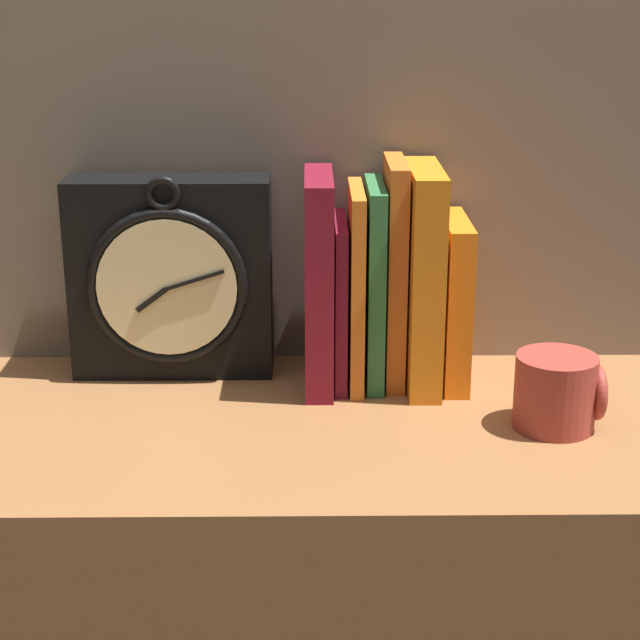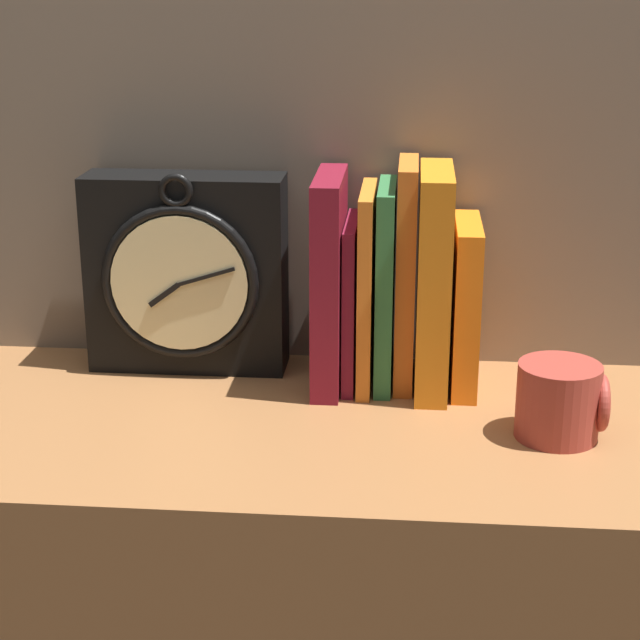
{
  "view_description": "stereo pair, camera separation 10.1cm",
  "coord_description": "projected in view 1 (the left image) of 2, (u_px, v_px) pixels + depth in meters",
  "views": [
    {
      "loc": [
        -0.01,
        -1.02,
        1.16
      ],
      "look_at": [
        0.0,
        0.0,
        0.82
      ],
      "focal_mm": 60.0,
      "sensor_mm": 36.0,
      "label": 1
    },
    {
      "loc": [
        0.09,
        -1.01,
        1.16
      ],
      "look_at": [
        0.0,
        0.0,
        0.82
      ],
      "focal_mm": 60.0,
      "sensor_mm": 36.0,
      "label": 2
    }
  ],
  "objects": [
    {
      "name": "clock",
      "position": [
        171.0,
        278.0,
        1.21
      ],
      "size": [
        0.23,
        0.08,
        0.24
      ],
      "color": "black",
      "rests_on": "bookshelf"
    },
    {
      "name": "book_slot0_maroon",
      "position": [
        321.0,
        281.0,
        1.18
      ],
      "size": [
        0.03,
        0.14,
        0.24
      ],
      "color": "maroon",
      "rests_on": "bookshelf"
    },
    {
      "name": "book_slot1_maroon",
      "position": [
        340.0,
        301.0,
        1.2
      ],
      "size": [
        0.01,
        0.12,
        0.19
      ],
      "color": "maroon",
      "rests_on": "bookshelf"
    },
    {
      "name": "book_slot2_orange",
      "position": [
        356.0,
        287.0,
        1.19
      ],
      "size": [
        0.02,
        0.13,
        0.22
      ],
      "color": "orange",
      "rests_on": "bookshelf"
    },
    {
      "name": "book_slot3_green",
      "position": [
        374.0,
        284.0,
        1.19
      ],
      "size": [
        0.02,
        0.12,
        0.23
      ],
      "color": "#2E6C3A",
      "rests_on": "bookshelf"
    },
    {
      "name": "book_slot4_orange",
      "position": [
        394.0,
        272.0,
        1.19
      ],
      "size": [
        0.02,
        0.12,
        0.25
      ],
      "color": "orange",
      "rests_on": "bookshelf"
    },
    {
      "name": "book_slot5_orange",
      "position": [
        423.0,
        278.0,
        1.18
      ],
      "size": [
        0.04,
        0.14,
        0.25
      ],
      "color": "orange",
      "rests_on": "bookshelf"
    },
    {
      "name": "book_slot6_orange",
      "position": [
        453.0,
        301.0,
        1.2
      ],
      "size": [
        0.03,
        0.13,
        0.19
      ],
      "color": "orange",
      "rests_on": "bookshelf"
    },
    {
      "name": "mug",
      "position": [
        558.0,
        392.0,
        1.09
      ],
      "size": [
        0.09,
        0.08,
        0.08
      ],
      "color": "#9E382D",
      "rests_on": "bookshelf"
    }
  ]
}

